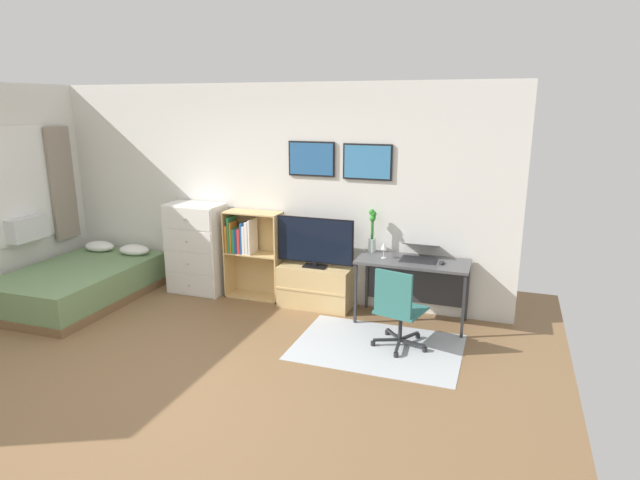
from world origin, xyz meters
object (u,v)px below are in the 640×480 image
(bed, at_px, (80,283))
(laptop, at_px, (419,253))
(tv_stand, at_px, (316,286))
(wine_glass, at_px, (384,247))
(computer_mouse, at_px, (442,262))
(desk, at_px, (414,270))
(dresser, at_px, (197,248))
(bookshelf, at_px, (249,247))
(television, at_px, (315,242))
(bamboo_vase, at_px, (372,230))
(office_chair, at_px, (397,307))

(bed, height_order, laptop, laptop)
(tv_stand, xyz_separation_m, wine_glass, (0.87, -0.11, 0.62))
(tv_stand, height_order, computer_mouse, computer_mouse)
(tv_stand, height_order, desk, desk)
(tv_stand, height_order, laptop, laptop)
(dresser, distance_m, wine_glass, 2.55)
(desk, xyz_separation_m, computer_mouse, (0.32, -0.11, 0.16))
(bookshelf, relative_size, wine_glass, 6.28)
(bed, bearing_deg, tv_stand, 14.28)
(television, height_order, computer_mouse, television)
(desk, bearing_deg, bookshelf, 178.48)
(tv_stand, bearing_deg, bookshelf, 176.74)
(laptop, bearing_deg, bookshelf, 178.55)
(bed, distance_m, wine_glass, 3.90)
(laptop, relative_size, bamboo_vase, 0.84)
(dresser, bearing_deg, tv_stand, 0.52)
(computer_mouse, bearing_deg, bookshelf, 176.17)
(laptop, relative_size, wine_glass, 2.40)
(dresser, relative_size, desk, 0.95)
(television, height_order, laptop, television)
(bookshelf, distance_m, bamboo_vase, 1.64)
(bed, relative_size, bamboo_vase, 3.97)
(television, relative_size, laptop, 2.24)
(bed, xyz_separation_m, computer_mouse, (4.44, 0.70, 0.53))
(tv_stand, bearing_deg, bed, -164.49)
(office_chair, bearing_deg, bookshelf, 171.29)
(laptop, bearing_deg, wine_glass, -163.21)
(tv_stand, bearing_deg, office_chair, -35.02)
(laptop, distance_m, computer_mouse, 0.30)
(bed, xyz_separation_m, bamboo_vase, (3.59, 0.92, 0.78))
(bed, xyz_separation_m, laptop, (4.17, 0.82, 0.58))
(dresser, xyz_separation_m, television, (1.67, -0.01, 0.23))
(tv_stand, relative_size, laptop, 2.07)
(bed, relative_size, bookshelf, 1.81)
(tv_stand, bearing_deg, wine_glass, -6.93)
(office_chair, relative_size, computer_mouse, 8.27)
(bed, height_order, bamboo_vase, bamboo_vase)
(bed, bearing_deg, television, 13.87)
(bed, xyz_separation_m, wine_glass, (3.78, 0.70, 0.65))
(television, relative_size, office_chair, 1.13)
(bookshelf, xyz_separation_m, desk, (2.13, -0.06, -0.06))
(television, distance_m, office_chair, 1.48)
(computer_mouse, relative_size, bamboo_vase, 0.20)
(desk, xyz_separation_m, laptop, (0.05, 0.02, 0.21))
(desk, bearing_deg, television, -179.10)
(bookshelf, height_order, bamboo_vase, bamboo_vase)
(dresser, bearing_deg, bamboo_vase, 2.99)
(office_chair, bearing_deg, bamboo_vase, 132.57)
(office_chair, height_order, bamboo_vase, bamboo_vase)
(desk, height_order, bamboo_vase, bamboo_vase)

